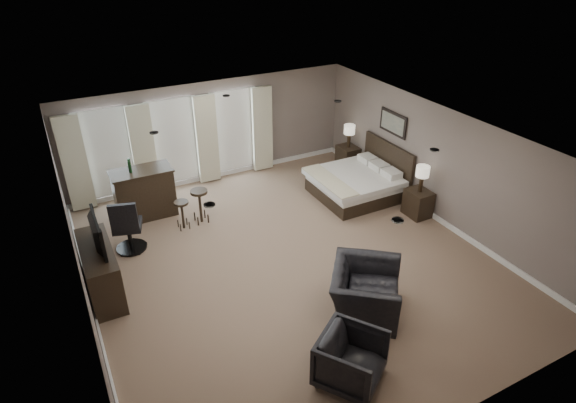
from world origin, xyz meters
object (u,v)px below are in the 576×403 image
bed (351,175)px  bar_stool_left (183,215)px  bar_stool_right (200,206)px  bar_counter (144,193)px  armchair_far (351,358)px  armchair_near (366,284)px  lamp_far (349,136)px  desk_chair (127,224)px  nightstand_near (418,203)px  lamp_near (422,179)px  dresser (101,271)px  tv (95,245)px  nightstand_far (348,157)px

bed → bar_stool_left: bed is taller
bar_stool_left → bar_stool_right: bar_stool_right is taller
bar_counter → bar_stool_right: bearing=-39.8°
bar_counter → bar_stool_left: size_ratio=2.00×
bed → bar_stool_right: (-3.65, 0.61, -0.22)m
armchair_far → bar_counter: bearing=69.0°
bed → armchair_near: 4.11m
lamp_far → desk_chair: bearing=-169.0°
bed → lamp_far: (0.89, 1.45, 0.33)m
bar_stool_left → armchair_far: bearing=-79.9°
lamp_far → bar_stool_left: bearing=-169.6°
nightstand_near → armchair_far: 5.18m
lamp_near → bar_counter: bearing=152.4°
dresser → bed: bearing=8.6°
bed → nightstand_near: bearing=-58.5°
lamp_near → nightstand_near: bearing=0.0°
tv → armchair_near: 4.74m
lamp_near → bar_stool_left: bearing=158.3°
nightstand_far → nightstand_near: bearing=-90.0°
lamp_far → armchair_far: (-4.06, -6.12, -0.49)m
bed → nightstand_far: 1.73m
nightstand_far → bar_counter: bearing=179.8°
nightstand_far → bar_counter: (-5.57, 0.02, 0.27)m
lamp_far → desk_chair: 6.32m
dresser → bar_stool_left: 2.42m
armchair_near → nightstand_far: bearing=7.7°
lamp_far → bar_stool_left: lamp_far is taller
bar_counter → bar_stool_left: (0.58, -0.93, -0.25)m
lamp_near → bar_stool_left: 5.40m
armchair_far → bar_counter: 6.32m
bed → nightstand_far: bed is taller
nightstand_near → bar_stool_left: size_ratio=0.94×
dresser → bar_stool_right: bearing=32.6°
dresser → nightstand_far: bearing=18.8°
bed → lamp_near: lamp_near is taller
nightstand_far → bar_stool_left: (-4.98, -0.92, 0.02)m
armchair_near → desk_chair: size_ratio=1.07×
bar_counter → tv: bearing=-119.6°
armchair_near → armchair_far: size_ratio=1.44×
bar_counter → bar_stool_left: bearing=-58.0°
bar_stool_left → bed: bearing=-7.4°
armchair_near → bar_counter: size_ratio=0.97×
dresser → armchair_far: size_ratio=1.83×
bed → desk_chair: bed is taller
nightstand_far → lamp_near: size_ratio=1.02×
tv → bar_stool_left: tv is taller
lamp_near → dresser: bearing=175.5°
dresser → desk_chair: 1.37m
nightstand_near → armchair_near: 3.65m
nightstand_near → armchair_far: size_ratio=0.70×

